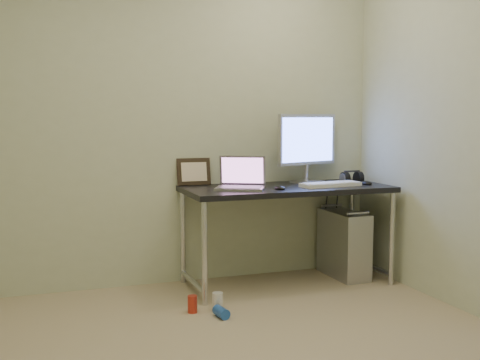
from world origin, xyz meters
TOP-DOWN VIEW (x-y plane):
  - wall_back at (0.00, 1.75)m, footprint 3.50×0.02m
  - desk at (0.91, 1.41)m, footprint 1.55×0.68m
  - tower_computer at (1.43, 1.45)m, footprint 0.23×0.50m
  - cable_a at (1.38, 1.70)m, footprint 0.01×0.16m
  - cable_b at (1.47, 1.68)m, footprint 0.02×0.11m
  - can_red at (0.06, 0.98)m, footprint 0.08×0.08m
  - can_white at (0.22, 0.95)m, footprint 0.08×0.08m
  - can_blue at (0.21, 0.83)m, footprint 0.09×0.13m
  - laptop at (0.54, 1.38)m, footprint 0.43×0.40m
  - monitor at (1.17, 1.60)m, footprint 0.56×0.23m
  - keyboard at (1.23, 1.30)m, footprint 0.49×0.21m
  - mouse_right at (1.54, 1.31)m, footprint 0.08×0.12m
  - mouse_left at (0.78, 1.24)m, footprint 0.08×0.11m
  - headphones at (1.53, 1.52)m, footprint 0.17×0.11m
  - picture_frame at (0.27, 1.73)m, footprint 0.26×0.08m
  - webcam at (0.55, 1.69)m, footprint 0.05×0.04m

SIDE VIEW (x-z plane):
  - can_blue at x=0.21m, z-range 0.00..0.07m
  - can_red at x=0.06m, z-range 0.00..0.11m
  - can_white at x=0.22m, z-range 0.00..0.13m
  - tower_computer at x=1.43m, z-range -0.02..0.54m
  - cable_b at x=1.47m, z-range 0.02..0.74m
  - cable_a at x=1.38m, z-range 0.06..0.74m
  - desk at x=0.91m, z-range 0.29..1.04m
  - keyboard at x=1.23m, z-range 0.75..0.78m
  - mouse_left at x=0.78m, z-range 0.75..0.78m
  - mouse_right at x=1.54m, z-range 0.75..0.79m
  - headphones at x=1.53m, z-range 0.72..0.84m
  - laptop at x=0.54m, z-range 0.69..0.92m
  - webcam at x=0.55m, z-range 0.78..0.91m
  - picture_frame at x=0.27m, z-range 0.75..0.96m
  - monitor at x=1.17m, z-range 0.80..1.34m
  - wall_back at x=0.00m, z-range 0.00..2.50m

